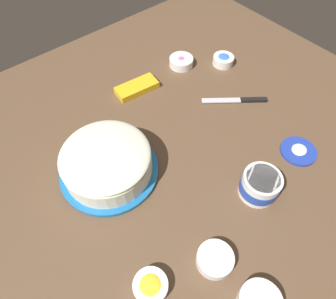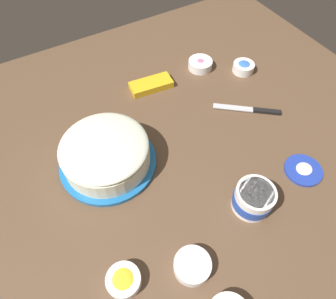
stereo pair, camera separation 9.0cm
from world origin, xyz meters
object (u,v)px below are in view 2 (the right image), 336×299
object	(u,v)px
frosted_cake	(106,154)
sprinkle_bowl_pink	(200,64)
sprinkle_bowl_yellow	(124,280)
candy_box_lower	(151,85)
frosting_tub	(253,199)
spreading_knife	(253,110)
frosting_tub_lid	(303,170)
sprinkle_bowl_blue	(243,67)
sprinkle_bowl_orange	(192,266)

from	to	relation	value
frosted_cake	sprinkle_bowl_pink	distance (m)	0.55
sprinkle_bowl_yellow	candy_box_lower	world-z (taller)	sprinkle_bowl_yellow
frosted_cake	sprinkle_bowl_yellow	distance (m)	0.35
frosting_tub	sprinkle_bowl_pink	xyz separation A→B (m)	(0.21, 0.57, -0.02)
frosting_tub	spreading_knife	xyz separation A→B (m)	(0.24, 0.28, -0.04)
frosted_cake	frosting_tub	distance (m)	0.44
frosting_tub_lid	candy_box_lower	distance (m)	0.60
sprinkle_bowl_blue	candy_box_lower	xyz separation A→B (m)	(-0.36, 0.10, -0.01)
sprinkle_bowl_orange	sprinkle_bowl_pink	size ratio (longest dim) A/B	0.97
frosted_cake	frosting_tub_lid	distance (m)	0.60
spreading_knife	sprinkle_bowl_yellow	size ratio (longest dim) A/B	2.35
sprinkle_bowl_yellow	sprinkle_bowl_blue	bearing A→B (deg)	32.71
sprinkle_bowl_pink	sprinkle_bowl_yellow	bearing A→B (deg)	-136.34
sprinkle_bowl_orange	sprinkle_bowl_blue	bearing A→B (deg)	42.38
frosting_tub_lid	spreading_knife	size ratio (longest dim) A/B	0.57
sprinkle_bowl_yellow	spreading_knife	bearing A→B (deg)	24.22
spreading_knife	sprinkle_bowl_yellow	world-z (taller)	sprinkle_bowl_yellow
frosting_tub_lid	candy_box_lower	xyz separation A→B (m)	(-0.22, 0.56, 0.01)
sprinkle_bowl_yellow	sprinkle_bowl_pink	world-z (taller)	same
sprinkle_bowl_orange	candy_box_lower	world-z (taller)	sprinkle_bowl_orange
spreading_knife	sprinkle_bowl_yellow	xyz separation A→B (m)	(-0.63, -0.28, 0.01)
frosted_cake	frosting_tub	size ratio (longest dim) A/B	2.71
frosted_cake	candy_box_lower	world-z (taller)	frosted_cake
candy_box_lower	sprinkle_bowl_orange	bearing A→B (deg)	-102.97
frosted_cake	sprinkle_bowl_blue	xyz separation A→B (m)	(0.63, 0.14, -0.03)
frosting_tub	sprinkle_bowl_pink	bearing A→B (deg)	69.77
frosted_cake	spreading_knife	size ratio (longest dim) A/B	1.50
frosting_tub	sprinkle_bowl_blue	distance (m)	0.58
sprinkle_bowl_yellow	sprinkle_bowl_orange	distance (m)	0.17
frosted_cake	candy_box_lower	size ratio (longest dim) A/B	1.89
sprinkle_bowl_orange	frosting_tub_lid	bearing A→B (deg)	8.65
frosted_cake	frosting_tub_lid	bearing A→B (deg)	-32.81
frosting_tub_lid	sprinkle_bowl_yellow	bearing A→B (deg)	-178.71
sprinkle_bowl_pink	candy_box_lower	xyz separation A→B (m)	(-0.22, -0.00, -0.01)
sprinkle_bowl_pink	sprinkle_bowl_blue	bearing A→B (deg)	-36.75
sprinkle_bowl_pink	frosting_tub	bearing A→B (deg)	-110.23
sprinkle_bowl_orange	candy_box_lower	bearing A→B (deg)	70.58
spreading_knife	sprinkle_bowl_pink	xyz separation A→B (m)	(-0.03, 0.29, 0.01)
sprinkle_bowl_blue	sprinkle_bowl_orange	size ratio (longest dim) A/B	0.89
frosting_tub_lid	sprinkle_bowl_orange	distance (m)	0.45
frosting_tub_lid	sprinkle_bowl_pink	xyz separation A→B (m)	(-0.00, 0.56, 0.01)
sprinkle_bowl_pink	candy_box_lower	distance (m)	0.22
spreading_knife	sprinkle_bowl_orange	xyz separation A→B (m)	(-0.47, -0.34, 0.01)
sprinkle_bowl_pink	candy_box_lower	world-z (taller)	sprinkle_bowl_pink
spreading_knife	frosting_tub_lid	bearing A→B (deg)	-95.97
sprinkle_bowl_yellow	candy_box_lower	xyz separation A→B (m)	(0.38, 0.57, -0.00)
sprinkle_bowl_orange	sprinkle_bowl_pink	world-z (taller)	same
frosting_tub	sprinkle_bowl_yellow	world-z (taller)	frosting_tub
frosting_tub	sprinkle_bowl_pink	world-z (taller)	frosting_tub
spreading_knife	sprinkle_bowl_blue	distance (m)	0.22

